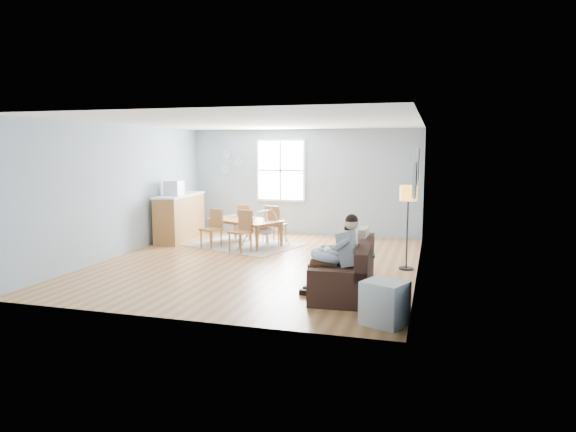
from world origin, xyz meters
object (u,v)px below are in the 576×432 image
(chair_se, at_px, (242,228))
(monitor, at_px, (174,188))
(dining_table, at_px, (244,232))
(chair_ne, at_px, (275,222))
(counter, at_px, (180,217))
(storage_cube, at_px, (384,303))
(chair_nw, at_px, (246,220))
(toddler, at_px, (344,247))
(floor_lamp, at_px, (408,200))
(father, at_px, (338,252))
(sofa, at_px, (347,274))
(baby_swing, at_px, (266,230))
(chair_sw, at_px, (213,226))

(chair_se, xyz_separation_m, monitor, (-1.96, 0.62, 0.78))
(dining_table, relative_size, chair_se, 1.90)
(chair_ne, height_order, counter, counter)
(storage_cube, distance_m, dining_table, 5.80)
(storage_cube, height_order, dining_table, dining_table)
(dining_table, distance_m, chair_nw, 0.74)
(toddler, bearing_deg, floor_lamp, 60.92)
(father, distance_m, monitor, 5.71)
(storage_cube, xyz_separation_m, chair_se, (-3.38, 3.86, 0.23))
(sofa, height_order, chair_ne, chair_ne)
(storage_cube, relative_size, chair_ne, 0.72)
(toddler, relative_size, chair_se, 0.87)
(chair_nw, height_order, chair_ne, chair_ne)
(dining_table, height_order, chair_nw, chair_nw)
(baby_swing, bearing_deg, monitor, -177.24)
(father, height_order, baby_swing, father)
(toddler, distance_m, floor_lamp, 1.92)
(floor_lamp, bearing_deg, monitor, 166.20)
(monitor, bearing_deg, counter, 97.77)
(floor_lamp, relative_size, chair_nw, 1.79)
(chair_sw, xyz_separation_m, chair_ne, (1.18, 0.83, 0.02))
(father, height_order, counter, father)
(sofa, height_order, chair_sw, chair_sw)
(sofa, xyz_separation_m, counter, (-4.70, 3.49, 0.28))
(sofa, xyz_separation_m, monitor, (-4.65, 3.11, 1.01))
(counter, height_order, baby_swing, counter)
(chair_sw, xyz_separation_m, monitor, (-1.15, 0.35, 0.80))
(floor_lamp, bearing_deg, dining_table, 159.27)
(storage_cube, distance_m, counter, 7.26)
(floor_lamp, height_order, chair_ne, floor_lamp)
(toddler, distance_m, chair_ne, 4.07)
(father, distance_m, chair_sw, 4.56)
(chair_se, bearing_deg, father, -47.02)
(chair_sw, relative_size, counter, 0.42)
(father, relative_size, chair_ne, 1.40)
(storage_cube, height_order, chair_ne, chair_ne)
(chair_sw, bearing_deg, storage_cube, -44.61)
(chair_ne, relative_size, baby_swing, 0.87)
(sofa, xyz_separation_m, toddler, (-0.08, 0.18, 0.39))
(monitor, bearing_deg, baby_swing, 2.76)
(sofa, xyz_separation_m, baby_swing, (-2.41, 3.22, 0.09))
(chair_sw, height_order, chair_ne, chair_ne)
(dining_table, bearing_deg, floor_lamp, 4.96)
(baby_swing, bearing_deg, dining_table, -175.10)
(toddler, bearing_deg, chair_sw, 142.93)
(sofa, xyz_separation_m, chair_nw, (-3.12, 3.87, 0.20))
(storage_cube, bearing_deg, toddler, 116.54)
(chair_ne, distance_m, baby_swing, 0.41)
(toddler, height_order, monitor, monitor)
(father, bearing_deg, baby_swing, 123.39)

